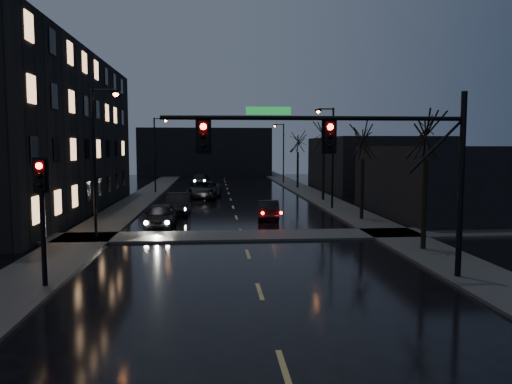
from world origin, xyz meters
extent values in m
cube|color=#2D2D2B|center=(-8.50, 35.00, 0.06)|extent=(3.00, 140.00, 0.12)
cube|color=#2D2D2B|center=(8.50, 35.00, 0.06)|extent=(3.00, 140.00, 0.12)
cube|color=#2D2D2B|center=(0.00, 18.50, 0.06)|extent=(40.00, 3.00, 0.12)
cube|color=black|center=(-16.50, 30.00, 6.00)|extent=(12.00, 30.00, 12.00)
cube|color=black|center=(15.50, 26.00, 2.50)|extent=(10.00, 14.00, 5.00)
cube|color=black|center=(17.00, 48.00, 3.00)|extent=(12.00, 18.00, 6.00)
cube|color=black|center=(-3.00, 78.00, 4.00)|extent=(22.00, 10.00, 8.00)
cylinder|color=black|center=(7.60, 9.00, 3.50)|extent=(0.22, 0.22, 7.00)
cylinder|color=black|center=(2.10, 9.00, 6.00)|extent=(11.00, 0.16, 0.16)
cylinder|color=black|center=(6.60, 9.00, 5.00)|extent=(2.05, 0.10, 2.05)
cube|color=#0C591E|center=(0.40, 9.00, 6.25)|extent=(1.60, 0.04, 0.28)
cube|color=black|center=(-1.90, 9.00, 5.35)|extent=(0.35, 0.28, 1.05)
sphere|color=#FF0705|center=(-1.90, 8.84, 5.68)|extent=(0.22, 0.22, 0.22)
cube|color=black|center=(2.60, 9.00, 5.35)|extent=(0.35, 0.28, 1.05)
sphere|color=#FF0705|center=(2.60, 8.84, 5.68)|extent=(0.22, 0.22, 0.22)
cylinder|color=black|center=(-7.50, 9.00, 2.20)|extent=(0.18, 0.18, 4.40)
cube|color=black|center=(-7.50, 9.00, 4.00)|extent=(0.35, 0.28, 1.05)
sphere|color=#FF0705|center=(-7.50, 8.84, 4.33)|extent=(0.22, 0.22, 0.22)
cylinder|color=black|center=(8.40, 14.00, 2.20)|extent=(0.24, 0.24, 4.40)
cylinder|color=black|center=(8.40, 24.00, 2.06)|extent=(0.24, 0.24, 4.12)
cylinder|color=black|center=(8.40, 36.00, 2.34)|extent=(0.24, 0.24, 4.68)
cylinder|color=black|center=(8.40, 50.00, 2.15)|extent=(0.24, 0.24, 4.29)
cylinder|color=black|center=(-7.80, 18.00, 4.00)|extent=(0.16, 0.16, 8.00)
cylinder|color=black|center=(-7.20, 18.00, 7.90)|extent=(1.20, 0.10, 0.10)
cube|color=black|center=(-6.60, 18.00, 7.80)|extent=(0.50, 0.25, 0.15)
sphere|color=orange|center=(-6.60, 18.00, 7.70)|extent=(0.28, 0.28, 0.28)
cylinder|color=black|center=(-7.80, 45.00, 4.00)|extent=(0.16, 0.16, 8.00)
cylinder|color=black|center=(-7.20, 45.00, 7.90)|extent=(1.20, 0.10, 0.10)
cube|color=black|center=(-6.60, 45.00, 7.80)|extent=(0.50, 0.25, 0.15)
sphere|color=orange|center=(-6.60, 45.00, 7.70)|extent=(0.28, 0.28, 0.28)
cylinder|color=black|center=(7.80, 30.00, 4.00)|extent=(0.16, 0.16, 8.00)
cylinder|color=black|center=(7.20, 30.00, 7.90)|extent=(1.20, 0.10, 0.10)
cube|color=black|center=(6.60, 30.00, 7.80)|extent=(0.50, 0.25, 0.15)
sphere|color=orange|center=(6.60, 30.00, 7.70)|extent=(0.28, 0.28, 0.28)
cylinder|color=black|center=(7.80, 58.00, 4.00)|extent=(0.16, 0.16, 8.00)
cylinder|color=black|center=(7.20, 58.00, 7.90)|extent=(1.20, 0.10, 0.10)
cube|color=black|center=(6.60, 58.00, 7.80)|extent=(0.50, 0.25, 0.15)
sphere|color=orange|center=(6.60, 58.00, 7.70)|extent=(0.28, 0.28, 0.28)
imported|color=black|center=(-4.84, 22.04, 0.75)|extent=(1.81, 4.42, 1.50)
imported|color=black|center=(-4.21, 28.15, 0.78)|extent=(1.67, 4.74, 1.56)
imported|color=black|center=(-2.49, 39.24, 0.82)|extent=(3.48, 6.22, 1.64)
imported|color=black|center=(-3.36, 56.29, 0.70)|extent=(2.57, 5.03, 1.40)
imported|color=black|center=(2.16, 25.18, 0.66)|extent=(1.74, 4.12, 1.32)
camera|label=1|loc=(-1.54, -8.74, 5.00)|focal=35.00mm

